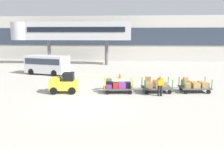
% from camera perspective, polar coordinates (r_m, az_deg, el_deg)
% --- Properties ---
extents(ground_plane, '(120.00, 120.00, 0.00)m').
position_cam_1_polar(ground_plane, '(15.82, -6.83, -7.25)').
color(ground_plane, '#B2ADA0').
extents(apron_lead_line, '(15.68, 1.72, 0.01)m').
position_cam_1_polar(apron_lead_line, '(24.85, 2.01, -1.06)').
color(apron_lead_line, yellow).
rests_on(apron_lead_line, ground_plane).
extents(terminal_building, '(47.84, 2.51, 7.43)m').
position_cam_1_polar(terminal_building, '(40.93, 0.62, 8.30)').
color(terminal_building, '#BCB7AD').
rests_on(terminal_building, ground_plane).
extents(jet_bridge, '(17.73, 3.00, 6.22)m').
position_cam_1_polar(jet_bridge, '(36.20, -10.96, 9.81)').
color(jet_bridge, '#B7B7BC').
rests_on(jet_bridge, ground_plane).
extents(baggage_tug, '(2.21, 1.44, 1.58)m').
position_cam_1_polar(baggage_tug, '(18.84, -11.26, -2.30)').
color(baggage_tug, gold).
rests_on(baggage_tug, ground_plane).
extents(baggage_cart_lead, '(3.06, 1.66, 1.10)m').
position_cam_1_polar(baggage_cart_lead, '(18.62, 1.40, -2.98)').
color(baggage_cart_lead, '#4C4C4F').
rests_on(baggage_cart_lead, ground_plane).
extents(baggage_cart_middle, '(3.06, 1.66, 1.18)m').
position_cam_1_polar(baggage_cart_middle, '(19.06, 10.10, -2.81)').
color(baggage_cart_middle, '#4C4C4F').
rests_on(baggage_cart_middle, ground_plane).
extents(baggage_cart_tail, '(3.06, 1.66, 1.11)m').
position_cam_1_polar(baggage_cart_tail, '(19.88, 18.98, -2.69)').
color(baggage_cart_tail, '#4C4C4F').
rests_on(baggage_cart_tail, ground_plane).
extents(baggage_handler, '(0.44, 0.46, 1.56)m').
position_cam_1_polar(baggage_handler, '(17.79, 11.42, -2.62)').
color(baggage_handler, black).
rests_on(baggage_handler, ground_plane).
extents(shuttle_van, '(5.13, 3.06, 2.10)m').
position_cam_1_polar(shuttle_van, '(27.88, -15.20, 2.32)').
color(shuttle_van, silver).
rests_on(shuttle_van, ground_plane).
extents(safety_cone_near, '(0.36, 0.36, 0.55)m').
position_cam_1_polar(safety_cone_near, '(24.76, 1.90, -0.46)').
color(safety_cone_near, '#EA590F').
rests_on(safety_cone_near, ground_plane).
extents(safety_cone_far, '(0.36, 0.36, 0.55)m').
position_cam_1_polar(safety_cone_far, '(23.81, -11.14, -1.03)').
color(safety_cone_far, '#EA590F').
rests_on(safety_cone_far, ground_plane).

